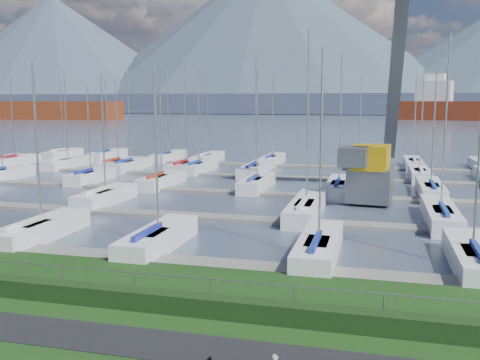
% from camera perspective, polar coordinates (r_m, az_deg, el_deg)
% --- Properties ---
extents(path, '(160.00, 2.00, 0.04)m').
position_cam_1_polar(path, '(18.04, -12.45, -16.36)').
color(path, black).
rests_on(path, grass).
extents(water, '(800.00, 540.00, 0.20)m').
position_cam_1_polar(water, '(277.76, 12.91, 6.56)').
color(water, '#434E62').
extents(hedge, '(80.00, 0.70, 0.70)m').
position_cam_1_polar(hedge, '(20.07, -9.06, -12.60)').
color(hedge, black).
rests_on(hedge, grass).
extents(fence, '(80.00, 0.04, 0.04)m').
position_cam_1_polar(fence, '(20.13, -8.66, -9.95)').
color(fence, gray).
rests_on(fence, grass).
extents(foothill, '(900.00, 80.00, 12.00)m').
position_cam_1_polar(foothill, '(347.63, 13.28, 7.94)').
color(foothill, '#41495F').
rests_on(foothill, water).
extents(mountains, '(1190.00, 360.00, 115.00)m').
position_cam_1_polar(mountains, '(423.98, 14.72, 13.44)').
color(mountains, '#3B4B56').
rests_on(mountains, water).
extents(docks, '(90.00, 41.60, 0.25)m').
position_cam_1_polar(docks, '(44.87, 4.45, -1.54)').
color(docks, slate).
rests_on(docks, water).
extents(crane, '(4.96, 13.34, 22.35)m').
position_cam_1_polar(crane, '(42.81, 14.52, 5.22)').
color(crane, slate).
rests_on(crane, water).
extents(cargo_ship_west, '(89.32, 22.09, 21.50)m').
position_cam_1_polar(cargo_ship_west, '(259.36, -23.03, 6.89)').
color(cargo_ship_west, maroon).
rests_on(cargo_ship_west, water).
extents(sailboat_fleet, '(75.87, 49.48, 13.62)m').
position_cam_1_polar(sailboat_fleet, '(48.39, 2.12, 5.88)').
color(sailboat_fleet, navy).
rests_on(sailboat_fleet, water).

